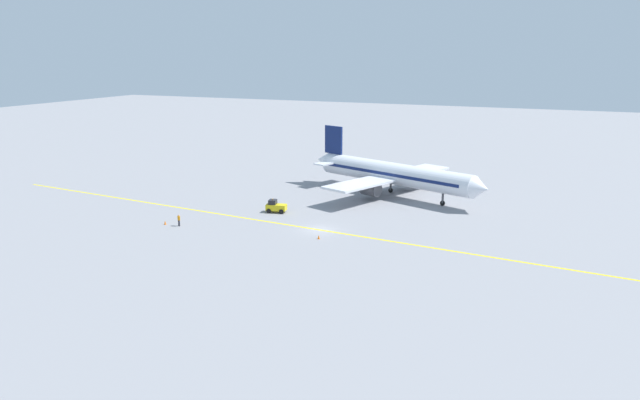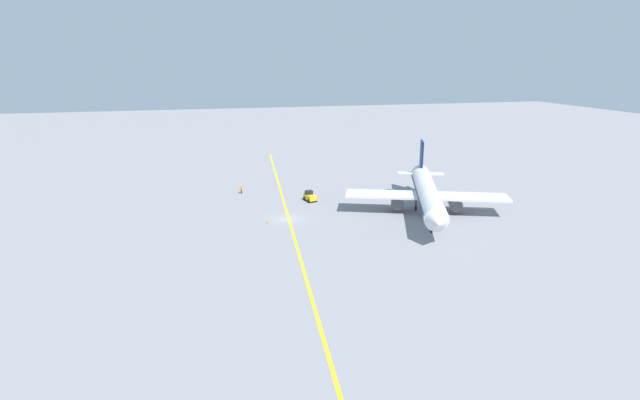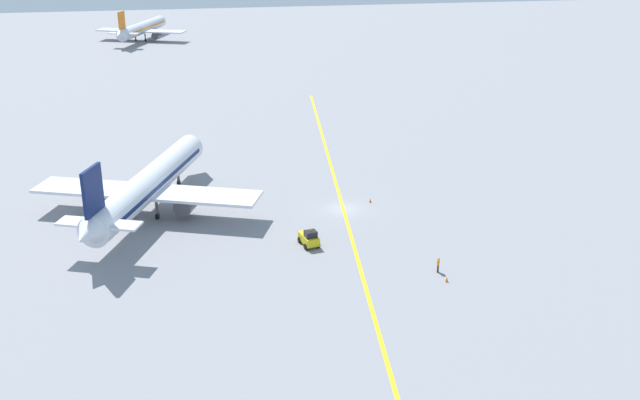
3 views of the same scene
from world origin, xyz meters
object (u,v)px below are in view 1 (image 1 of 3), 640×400
Objects in this scene: traffic_cone_near_nose at (165,223)px; ground_crew_worker at (179,220)px; traffic_cone_mid_apron at (319,237)px; airplane_at_gate at (393,174)px; baggage_tug_white at (276,207)px.

ground_crew_worker is at bearing 94.95° from traffic_cone_near_nose.
traffic_cone_mid_apron is (-2.24, 20.30, -0.63)m from ground_crew_worker.
ground_crew_worker is (29.93, -21.55, -2.80)m from airplane_at_gate.
ground_crew_worker is at bearing -83.71° from traffic_cone_mid_apron.
airplane_at_gate reaches higher than baggage_tug_white.
baggage_tug_white is 15.13m from traffic_cone_mid_apron.
baggage_tug_white is at bearing 137.97° from traffic_cone_near_nose.
baggage_tug_white reaches higher than traffic_cone_near_nose.
airplane_at_gate is 27.94m from traffic_cone_mid_apron.
airplane_at_gate is 38.53m from traffic_cone_near_nose.
traffic_cone_mid_apron is at bearing 96.29° from ground_crew_worker.
traffic_cone_mid_apron is at bearing 96.15° from traffic_cone_near_nose.
traffic_cone_near_nose and traffic_cone_mid_apron have the same top height.
traffic_cone_near_nose is at bearing -42.03° from baggage_tug_white.
ground_crew_worker reaches higher than traffic_cone_mid_apron.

